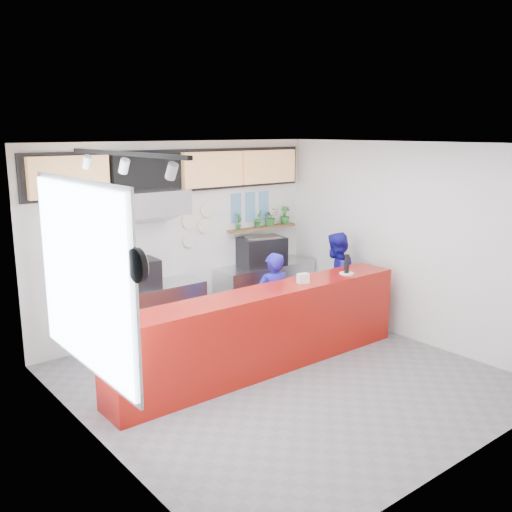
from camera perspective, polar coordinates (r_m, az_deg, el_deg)
floor at (r=7.59m, az=2.78°, el=-12.14°), size 5.00×5.00×0.00m
ceiling at (r=6.90m, az=3.05°, el=11.14°), size 5.00×5.00×0.00m
wall_back at (r=9.07m, az=-7.63°, el=1.83°), size 5.00×0.00×5.00m
wall_left at (r=5.80m, az=-15.97°, el=-4.65°), size 0.00×5.00×5.00m
wall_right at (r=8.92m, az=15.02°, el=1.33°), size 0.00×5.00×5.00m
service_counter at (r=7.66m, az=0.83°, el=-7.44°), size 4.50×0.60×1.10m
cream_band at (r=8.93m, az=-7.80°, el=8.78°), size 5.00×0.02×0.80m
prep_bench at (r=8.70m, az=-10.92°, el=-5.89°), size 1.80×0.60×0.90m
panini_oven at (r=8.49m, az=-11.44°, el=-1.72°), size 0.51×0.51×0.42m
extraction_hood at (r=8.29m, az=-11.24°, el=5.25°), size 1.20×0.70×0.35m
hood_lip at (r=8.31m, az=-11.19°, el=3.88°), size 1.20×0.69×0.31m
right_bench at (r=9.92m, az=0.89°, el=-3.37°), size 1.80×0.60×0.90m
espresso_machine at (r=9.71m, az=0.53°, el=0.48°), size 0.84×0.67×0.48m
espresso_tray at (r=9.66m, az=0.54°, el=1.85°), size 0.69×0.59×0.05m
herb_shelf at (r=9.90m, az=0.62°, el=2.84°), size 1.40×0.18×0.04m
menu_board_far_left at (r=8.07m, az=-18.16°, el=7.54°), size 1.10×0.10×0.55m
menu_board_mid_left at (r=8.55m, az=-10.83°, el=8.17°), size 1.10×0.10×0.55m
menu_board_mid_right at (r=9.15m, az=-4.34°, el=8.63°), size 1.10×0.10×0.55m
menu_board_far_right at (r=9.85m, az=1.30°, el=8.93°), size 1.10×0.10×0.55m
soffit at (r=8.91m, az=-7.69°, el=8.45°), size 4.80×0.04×0.65m
window_pane at (r=6.03m, az=-16.94°, el=-2.09°), size 0.04×2.20×1.90m
window_frame at (r=6.03m, az=-16.76°, el=-2.06°), size 0.03×2.30×2.00m
wall_clock_rim at (r=4.88m, az=-11.78°, el=-0.93°), size 0.05×0.30×0.30m
wall_clock_face at (r=4.89m, az=-11.47°, el=-0.88°), size 0.02×0.26×0.26m
track_rail at (r=5.72m, az=-13.11°, el=9.96°), size 0.05×2.40×0.04m
dec_plate_a at (r=9.08m, az=-6.77°, el=3.47°), size 0.24×0.03×0.24m
dec_plate_b at (r=9.26m, az=-5.18°, el=3.05°), size 0.24×0.03×0.24m
dec_plate_c at (r=9.14m, az=-6.72°, el=1.61°), size 0.24×0.03×0.24m
dec_plate_d at (r=9.25m, az=-4.95°, el=4.61°), size 0.24×0.03×0.24m
photo_frame_a at (r=9.59m, az=-2.00°, el=5.53°), size 0.20×0.02×0.25m
photo_frame_b at (r=9.77m, az=-0.58°, el=5.67°), size 0.20×0.02×0.25m
photo_frame_c at (r=9.96m, az=0.78°, el=5.79°), size 0.20×0.02×0.25m
photo_frame_d at (r=9.62m, az=-1.99°, el=4.05°), size 0.20×0.02×0.25m
photo_frame_e at (r=9.80m, az=-0.58°, el=4.21°), size 0.20×0.02×0.25m
photo_frame_f at (r=9.99m, az=0.78°, el=4.37°), size 0.20×0.02×0.25m
staff_center at (r=8.28m, az=1.70°, el=-4.61°), size 0.59×0.45×1.46m
staff_right at (r=9.30m, az=7.93°, el=-2.44°), size 0.89×0.77×1.57m
herb_a at (r=9.56m, az=-1.78°, el=3.51°), size 0.19×0.16×0.30m
herb_b at (r=9.82m, az=0.21°, el=3.76°), size 0.21×0.19×0.30m
herb_c at (r=9.99m, az=1.46°, el=3.94°), size 0.31×0.28×0.31m
herb_d at (r=10.21m, az=2.91°, el=4.12°), size 0.22×0.21×0.31m
glass_vase at (r=6.37m, az=-12.72°, el=-5.64°), size 0.23×0.23×0.22m
basil_vase at (r=6.28m, az=-12.86°, el=-2.84°), size 0.48×0.45×0.43m
napkin_holder at (r=7.86m, az=4.73°, el=-2.24°), size 0.17×0.13×0.13m
white_plate at (r=8.45m, az=9.03°, el=-1.74°), size 0.25×0.25×0.02m
pepper_mill at (r=8.41m, az=9.06°, el=-0.78°), size 0.09×0.09×0.28m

